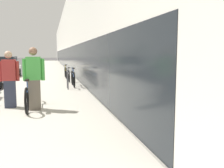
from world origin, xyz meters
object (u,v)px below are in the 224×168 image
object	(u,v)px
tandem_bicycle	(29,95)
person_bystander	(9,79)
cruiser_bike_farthest	(66,72)
parked_sedan_far	(5,68)
person_rider	(34,79)
bike_rack_hoop	(68,78)
cruiser_bike_nearest	(73,78)
cruiser_bike_middle	(69,75)

from	to	relation	value
tandem_bicycle	person_bystander	xyz separation A→B (m)	(-0.57, 0.17, 0.47)
cruiser_bike_farthest	parked_sedan_far	size ratio (longest dim) A/B	0.46
tandem_bicycle	parked_sedan_far	distance (m)	12.66
person_rider	person_bystander	distance (m)	0.89
tandem_bicycle	bike_rack_hoop	size ratio (longest dim) A/B	3.01
bike_rack_hoop	tandem_bicycle	bearing A→B (deg)	-109.86
person_rider	bike_rack_hoop	distance (m)	4.40
person_rider	person_bystander	xyz separation A→B (m)	(-0.75, 0.48, -0.05)
tandem_bicycle	person_bystander	size ratio (longest dim) A/B	1.47
person_rider	person_bystander	size ratio (longest dim) A/B	1.06
bike_rack_hoop	person_rider	bearing A→B (deg)	-106.31
cruiser_bike_nearest	cruiser_bike_middle	bearing A→B (deg)	91.91
person_rider	cruiser_bike_middle	distance (m)	7.55
cruiser_bike_middle	cruiser_bike_farthest	xyz separation A→B (m)	(-0.04, 2.25, 0.02)
person_rider	cruiser_bike_nearest	distance (m)	5.34
tandem_bicycle	parked_sedan_far	bearing A→B (deg)	102.42
bike_rack_hoop	parked_sedan_far	xyz separation A→B (m)	(-4.13, 8.47, 0.06)
person_rider	cruiser_bike_farthest	size ratio (longest dim) A/B	1.00
parked_sedan_far	cruiser_bike_middle	bearing A→B (deg)	-50.42
cruiser_bike_nearest	cruiser_bike_middle	xyz separation A→B (m)	(-0.08, 2.29, -0.04)
cruiser_bike_middle	tandem_bicycle	bearing A→B (deg)	-103.23
tandem_bicycle	cruiser_bike_middle	distance (m)	7.26
tandem_bicycle	cruiser_bike_middle	bearing A→B (deg)	76.77
tandem_bicycle	cruiser_bike_nearest	world-z (taller)	cruiser_bike_nearest
tandem_bicycle	bike_rack_hoop	bearing A→B (deg)	70.14
person_rider	cruiser_bike_farthest	bearing A→B (deg)	81.48
parked_sedan_far	cruiser_bike_nearest	bearing A→B (deg)	-59.58
bike_rack_hoop	cruiser_bike_middle	distance (m)	3.19
tandem_bicycle	bike_rack_hoop	xyz separation A→B (m)	(1.40, 3.89, 0.12)
person_rider	cruiser_bike_nearest	world-z (taller)	person_rider
person_rider	bike_rack_hoop	world-z (taller)	person_rider
cruiser_bike_farthest	parked_sedan_far	world-z (taller)	parked_sedan_far
cruiser_bike_farthest	cruiser_bike_nearest	bearing A→B (deg)	-88.50
person_rider	parked_sedan_far	distance (m)	13.01
cruiser_bike_nearest	cruiser_bike_middle	world-z (taller)	cruiser_bike_nearest
person_rider	cruiser_bike_farthest	xyz separation A→B (m)	(1.44, 9.63, -0.53)
cruiser_bike_nearest	parked_sedan_far	xyz separation A→B (m)	(-4.46, 7.60, 0.16)
person_bystander	cruiser_bike_nearest	world-z (taller)	person_bystander
bike_rack_hoop	cruiser_bike_middle	size ratio (longest dim) A/B	0.51
person_bystander	bike_rack_hoop	bearing A→B (deg)	62.00
bike_rack_hoop	cruiser_bike_nearest	size ratio (longest dim) A/B	0.46
person_bystander	parked_sedan_far	distance (m)	12.39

